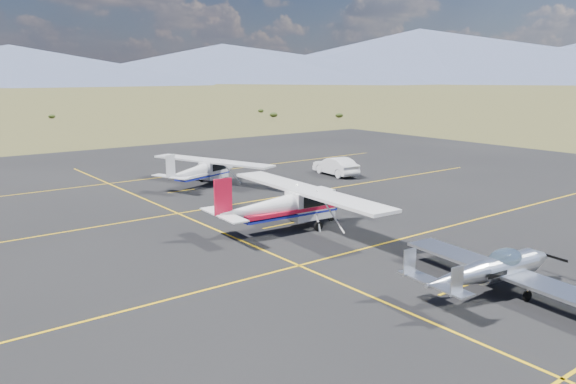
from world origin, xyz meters
name	(u,v)px	position (x,y,z in m)	size (l,w,h in m)	color
ground	(432,250)	(0.00, 0.00, 0.00)	(1600.00, 1600.00, 0.00)	#383D1C
apron	(328,219)	(0.00, 7.00, 0.00)	(72.00, 72.00, 0.02)	black
aircraft_low_wing	(493,269)	(-2.32, -4.50, 0.90)	(6.27, 8.70, 1.88)	silver
aircraft_cessna	(288,204)	(-3.03, 6.66, 1.33)	(7.11, 11.86, 3.00)	white
aircraft_plain	(203,170)	(-0.92, 19.30, 1.14)	(7.07, 9.96, 2.56)	silver
sedan	(336,166)	(9.26, 16.69, 0.71)	(1.49, 4.28, 1.41)	silver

